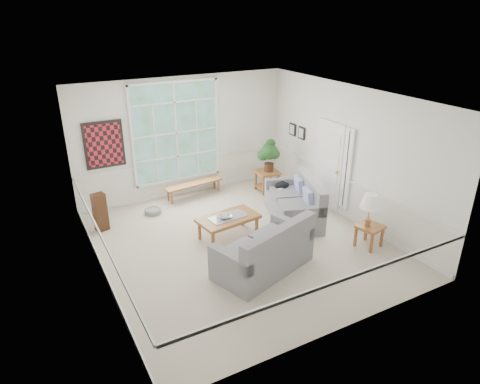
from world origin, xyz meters
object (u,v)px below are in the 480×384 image
(loveseat_front, at_px, (263,246))
(coffee_table, at_px, (228,227))
(loveseat_right, at_px, (294,200))
(end_table, at_px, (267,181))
(side_table, at_px, (369,236))

(loveseat_front, relative_size, coffee_table, 1.47)
(loveseat_front, height_order, coffee_table, loveseat_front)
(loveseat_right, xyz_separation_m, loveseat_front, (-1.67, -1.42, 0.01))
(loveseat_right, relative_size, end_table, 3.25)
(loveseat_right, bearing_deg, coffee_table, -160.02)
(loveseat_front, xyz_separation_m, side_table, (2.32, -0.32, -0.27))
(loveseat_right, bearing_deg, end_table, 97.27)
(loveseat_right, height_order, side_table, loveseat_right)
(loveseat_right, xyz_separation_m, end_table, (0.35, 1.69, -0.21))
(loveseat_right, distance_m, coffee_table, 1.70)
(loveseat_front, xyz_separation_m, end_table, (2.01, 3.11, -0.22))
(end_table, relative_size, side_table, 1.18)
(loveseat_right, relative_size, loveseat_front, 0.98)
(end_table, bearing_deg, loveseat_right, -101.56)
(loveseat_right, xyz_separation_m, coffee_table, (-1.68, -0.03, -0.26))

